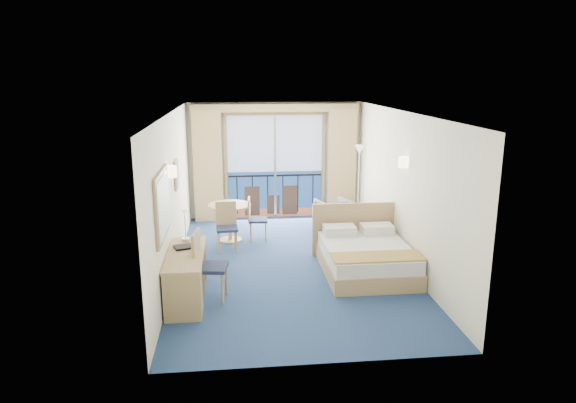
# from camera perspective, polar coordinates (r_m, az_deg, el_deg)

# --- Properties ---
(floor) EXTENTS (6.50, 6.50, 0.00)m
(floor) POSITION_cam_1_polar(r_m,az_deg,el_deg) (9.26, 0.27, -7.04)
(floor) COLOR navy
(floor) RESTS_ON ground
(room_walls) EXTENTS (4.04, 6.54, 2.72)m
(room_walls) POSITION_cam_1_polar(r_m,az_deg,el_deg) (8.78, 0.28, 3.85)
(room_walls) COLOR white
(room_walls) RESTS_ON ground
(balcony_door) EXTENTS (2.36, 0.03, 2.52)m
(balcony_door) POSITION_cam_1_polar(r_m,az_deg,el_deg) (12.05, -1.48, 3.56)
(balcony_door) COLOR navy
(balcony_door) RESTS_ON room_walls
(curtain_left) EXTENTS (0.65, 0.22, 2.55)m
(curtain_left) POSITION_cam_1_polar(r_m,az_deg,el_deg) (11.85, -8.89, 3.88)
(curtain_left) COLOR tan
(curtain_left) RESTS_ON room_walls
(curtain_right) EXTENTS (0.65, 0.22, 2.55)m
(curtain_right) POSITION_cam_1_polar(r_m,az_deg,el_deg) (12.10, 5.96, 4.19)
(curtain_right) COLOR tan
(curtain_right) RESTS_ON room_walls
(pelmet) EXTENTS (3.80, 0.25, 0.18)m
(pelmet) POSITION_cam_1_polar(r_m,az_deg,el_deg) (11.75, -1.44, 10.37)
(pelmet) COLOR tan
(pelmet) RESTS_ON room_walls
(mirror) EXTENTS (0.05, 1.25, 0.95)m
(mirror) POSITION_cam_1_polar(r_m,az_deg,el_deg) (7.38, -13.77, -0.35)
(mirror) COLOR tan
(mirror) RESTS_ON room_walls
(wall_print) EXTENTS (0.04, 0.42, 0.52)m
(wall_print) POSITION_cam_1_polar(r_m,az_deg,el_deg) (9.26, -12.27, 2.94)
(wall_print) COLOR tan
(wall_print) RESTS_ON room_walls
(sconce_left) EXTENTS (0.18, 0.18, 0.18)m
(sconce_left) POSITION_cam_1_polar(r_m,az_deg,el_deg) (8.18, -12.88, 3.26)
(sconce_left) COLOR #FAE6AF
(sconce_left) RESTS_ON room_walls
(sconce_right) EXTENTS (0.18, 0.18, 0.18)m
(sconce_right) POSITION_cam_1_polar(r_m,az_deg,el_deg) (9.05, 12.73, 4.27)
(sconce_right) COLOR #FAE6AF
(sconce_right) RESTS_ON room_walls
(bed) EXTENTS (1.59, 1.89, 1.00)m
(bed) POSITION_cam_1_polar(r_m,az_deg,el_deg) (8.96, 8.62, -6.02)
(bed) COLOR tan
(bed) RESTS_ON ground
(nightstand) EXTENTS (0.40, 0.39, 0.53)m
(nightstand) POSITION_cam_1_polar(r_m,az_deg,el_deg) (10.30, 9.63, -3.49)
(nightstand) COLOR tan
(nightstand) RESTS_ON ground
(phone) EXTENTS (0.21, 0.18, 0.08)m
(phone) POSITION_cam_1_polar(r_m,az_deg,el_deg) (10.17, 9.83, -1.92)
(phone) COLOR beige
(phone) RESTS_ON nightstand
(armchair) EXTENTS (0.86, 0.87, 0.64)m
(armchair) POSITION_cam_1_polar(r_m,az_deg,el_deg) (11.43, 5.10, -1.30)
(armchair) COLOR #484C57
(armchair) RESTS_ON ground
(floor_lamp) EXTENTS (0.24, 0.24, 1.76)m
(floor_lamp) POSITION_cam_1_polar(r_m,az_deg,el_deg) (11.81, 7.91, 4.17)
(floor_lamp) COLOR silver
(floor_lamp) RESTS_ON ground
(desk) EXTENTS (0.54, 1.58, 0.74)m
(desk) POSITION_cam_1_polar(r_m,az_deg,el_deg) (7.54, -11.51, -9.07)
(desk) COLOR tan
(desk) RESTS_ON ground
(desk_chair) EXTENTS (0.53, 0.52, 1.07)m
(desk_chair) POSITION_cam_1_polar(r_m,az_deg,el_deg) (7.81, -9.20, -6.61)
(desk_chair) COLOR #1D2544
(desk_chair) RESTS_ON ground
(folder) EXTENTS (0.37, 0.32, 0.03)m
(folder) POSITION_cam_1_polar(r_m,az_deg,el_deg) (8.03, -11.41, -4.95)
(folder) COLOR black
(folder) RESTS_ON desk
(desk_lamp) EXTENTS (0.13, 0.13, 0.50)m
(desk_lamp) POSITION_cam_1_polar(r_m,az_deg,el_deg) (8.26, -11.40, -1.83)
(desk_lamp) COLOR silver
(desk_lamp) RESTS_ON desk
(round_table) EXTENTS (0.85, 0.85, 0.77)m
(round_table) POSITION_cam_1_polar(r_m,az_deg,el_deg) (10.45, -6.51, -1.31)
(round_table) COLOR tan
(round_table) RESTS_ON ground
(table_chair_a) EXTENTS (0.41, 0.40, 0.89)m
(table_chair_a) POSITION_cam_1_polar(r_m,az_deg,el_deg) (10.47, -3.78, -1.67)
(table_chair_a) COLOR #1D2544
(table_chair_a) RESTS_ON ground
(table_chair_b) EXTENTS (0.43, 0.44, 0.94)m
(table_chair_b) POSITION_cam_1_polar(r_m,az_deg,el_deg) (9.94, -6.84, -2.44)
(table_chair_b) COLOR #1D2544
(table_chair_b) RESTS_ON ground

